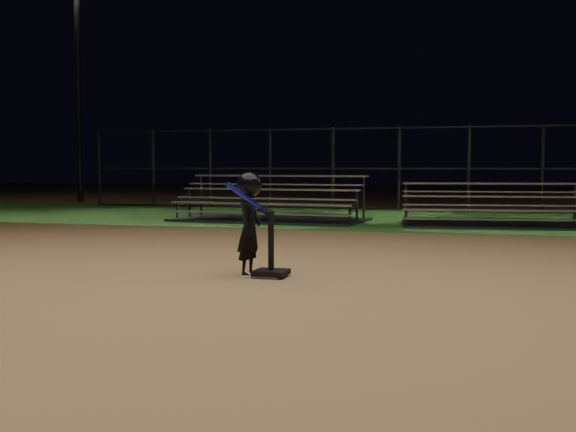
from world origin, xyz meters
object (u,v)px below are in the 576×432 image
object	(u,v)px
light_pole_left	(77,67)
home_plate	(265,275)
bleacher_left	(269,212)
bleacher_right	(492,218)
batting_tee	(271,263)
child_batter	(250,221)

from	to	relation	value
light_pole_left	home_plate	bearing A→B (deg)	-51.23
home_plate	bleacher_left	size ratio (longest dim) A/B	0.10
bleacher_right	batting_tee	bearing A→B (deg)	-114.44
batting_tee	light_pole_left	size ratio (longest dim) A/B	0.09
child_batter	bleacher_left	xyz separation A→B (m)	(-2.32, 8.12, -0.43)
home_plate	bleacher_left	world-z (taller)	bleacher_left
home_plate	bleacher_left	bearing A→B (deg)	107.18
home_plate	light_pole_left	world-z (taller)	light_pole_left
child_batter	bleacher_left	bearing A→B (deg)	19.02
batting_tee	bleacher_right	xyz separation A→B (m)	(2.54, 8.05, 0.03)
home_plate	light_pole_left	bearing A→B (deg)	128.77
batting_tee	bleacher_right	size ratio (longest dim) A/B	0.19
light_pole_left	child_batter	bearing A→B (deg)	-51.73
home_plate	bleacher_left	xyz separation A→B (m)	(-2.49, 8.07, 0.22)
batting_tee	bleacher_left	bearing A→B (deg)	107.67
child_batter	light_pole_left	distance (m)	19.57
child_batter	home_plate	bearing A→B (deg)	-72.39
light_pole_left	batting_tee	bearing A→B (deg)	-51.12
batting_tee	bleacher_left	distance (m)	8.52
child_batter	bleacher_left	size ratio (longest dim) A/B	0.27
home_plate	child_batter	distance (m)	0.67
light_pole_left	bleacher_left	bearing A→B (deg)	-35.87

